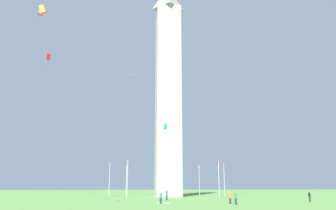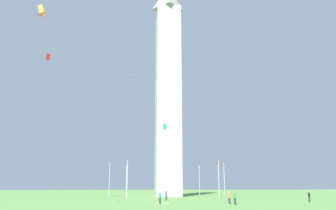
{
  "view_description": "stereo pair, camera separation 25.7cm",
  "coord_description": "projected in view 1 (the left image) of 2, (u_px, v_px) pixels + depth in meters",
  "views": [
    {
      "loc": [
        -81.38,
        10.46,
        2.51
      ],
      "look_at": [
        0.0,
        0.0,
        21.7
      ],
      "focal_mm": 36.86,
      "sensor_mm": 36.0,
      "label": 1
    },
    {
      "loc": [
        -81.41,
        10.2,
        2.51
      ],
      "look_at": [
        0.0,
        0.0,
        21.7
      ],
      "focal_mm": 36.86,
      "sensor_mm": 36.0,
      "label": 2
    }
  ],
  "objects": [
    {
      "name": "ground_plane",
      "position": [
        168.0,
        197.0,
        79.32
      ],
      "size": [
        260.0,
        260.0,
        0.0
      ],
      "primitive_type": "plane",
      "color": "#609347"
    },
    {
      "name": "obelisk_monument",
      "position": [
        168.0,
        85.0,
        85.43
      ],
      "size": [
        5.91,
        5.91,
        53.73
      ],
      "color": "#B7B2A8",
      "rests_on": "ground"
    },
    {
      "name": "flagpole_n",
      "position": [
        162.0,
        179.0,
        93.37
      ],
      "size": [
        1.12,
        0.14,
        7.68
      ],
      "color": "silver",
      "rests_on": "ground"
    },
    {
      "name": "flagpole_ne",
      "position": [
        126.0,
        179.0,
        88.37
      ],
      "size": [
        1.12,
        0.14,
        7.68
      ],
      "color": "silver",
      "rests_on": "ground"
    },
    {
      "name": "flagpole_e",
      "position": [
        109.0,
        178.0,
        78.67
      ],
      "size": [
        1.12,
        0.14,
        7.68
      ],
      "color": "silver",
      "rests_on": "ground"
    },
    {
      "name": "flagpole_se",
      "position": [
        127.0,
        177.0,
        69.94
      ],
      "size": [
        1.12,
        0.14,
        7.68
      ],
      "color": "silver",
      "rests_on": "ground"
    },
    {
      "name": "flagpole_s",
      "position": [
        177.0,
        176.0,
        67.31
      ],
      "size": [
        1.12,
        0.14,
        7.68
      ],
      "color": "silver",
      "rests_on": "ground"
    },
    {
      "name": "flagpole_sw",
      "position": [
        219.0,
        177.0,
        72.31
      ],
      "size": [
        1.12,
        0.14,
        7.68
      ],
      "color": "silver",
      "rests_on": "ground"
    },
    {
      "name": "flagpole_w",
      "position": [
        224.0,
        178.0,
        82.01
      ],
      "size": [
        1.12,
        0.14,
        7.68
      ],
      "color": "silver",
      "rests_on": "ground"
    },
    {
      "name": "flagpole_nw",
      "position": [
        199.0,
        179.0,
        90.74
      ],
      "size": [
        1.12,
        0.14,
        7.68
      ],
      "color": "silver",
      "rests_on": "ground"
    },
    {
      "name": "person_teal_shirt",
      "position": [
        161.0,
        198.0,
        48.79
      ],
      "size": [
        0.32,
        0.32,
        1.65
      ],
      "rotation": [
        0.0,
        0.0,
        -0.52
      ],
      "color": "#2D2D38",
      "rests_on": "ground"
    },
    {
      "name": "person_black_shirt",
      "position": [
        310.0,
        197.0,
        52.85
      ],
      "size": [
        0.32,
        0.32,
        1.64
      ],
      "rotation": [
        0.0,
        0.0,
        0.96
      ],
      "color": "#2D2D38",
      "rests_on": "ground"
    },
    {
      "name": "person_green_shirt",
      "position": [
        236.0,
        198.0,
        46.2
      ],
      "size": [
        0.32,
        0.32,
        1.65
      ],
      "rotation": [
        0.0,
        0.0,
        -0.44
      ],
      "color": "#2D2D38",
      "rests_on": "ground"
    },
    {
      "name": "person_orange_shirt",
      "position": [
        230.0,
        198.0,
        48.38
      ],
      "size": [
        0.32,
        0.32,
        1.66
      ],
      "rotation": [
        0.0,
        0.0,
        0.66
      ],
      "color": "#2D2D38",
      "rests_on": "ground"
    },
    {
      "name": "person_blue_shirt",
      "position": [
        167.0,
        195.0,
        59.78
      ],
      "size": [
        0.32,
        0.32,
        1.76
      ],
      "rotation": [
        0.0,
        0.0,
        0.39
      ],
      "color": "#2D2D38",
      "rests_on": "ground"
    },
    {
      "name": "kite_pink_delta",
      "position": [
        43.0,
        14.0,
        62.6
      ],
      "size": [
        2.17,
        2.4,
        3.09
      ],
      "color": "pink"
    },
    {
      "name": "kite_cyan_box",
      "position": [
        165.0,
        126.0,
        52.84
      ],
      "size": [
        0.87,
        0.53,
        1.73
      ],
      "color": "#33C6D1"
    },
    {
      "name": "kite_orange_box",
      "position": [
        43.0,
        10.0,
        41.5
      ],
      "size": [
        0.59,
        0.92,
        2.13
      ],
      "color": "orange"
    },
    {
      "name": "kite_yellow_diamond",
      "position": [
        131.0,
        75.0,
        59.14
      ],
      "size": [
        1.21,
        1.17,
        1.54
      ],
      "color": "yellow"
    },
    {
      "name": "kite_red_box",
      "position": [
        48.0,
        57.0,
        52.43
      ],
      "size": [
        1.0,
        0.81,
        2.04
      ],
      "color": "red"
    },
    {
      "name": "picnic_blanket_near_first_person",
      "position": [
        164.0,
        203.0,
        50.34
      ],
      "size": [
        2.03,
        2.22,
        0.01
      ],
      "primitive_type": "cube",
      "rotation": [
        0.0,
        0.0,
        1.13
      ],
      "color": "white",
      "rests_on": "ground"
    }
  ]
}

